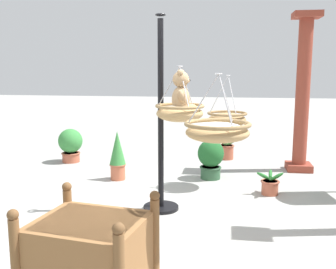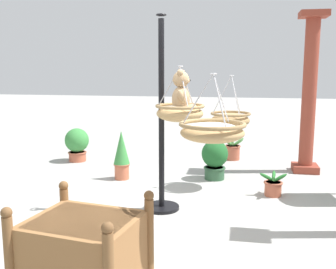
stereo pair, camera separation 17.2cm
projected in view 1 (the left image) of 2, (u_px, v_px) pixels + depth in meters
ground_plane at (160, 216)px, 4.75m from camera, size 40.00×40.00×0.00m
display_pole_central at (161, 152)px, 4.88m from camera, size 0.44×0.44×2.37m
hanging_basket_with_teddy at (180, 112)px, 4.61m from camera, size 0.57×0.57×0.64m
teddy_bear at (182, 94)px, 4.57m from camera, size 0.33×0.29×0.48m
hanging_basket_left_high at (227, 119)px, 5.76m from camera, size 0.58×0.58×0.75m
hanging_basket_right_low at (217, 131)px, 3.39m from camera, size 0.57×0.57×0.58m
greenhouse_pillar_left at (302, 96)px, 6.68m from camera, size 0.44×0.44×2.65m
wooden_planter_box at (90, 250)px, 3.22m from camera, size 0.95×1.04×0.72m
potted_plant_fern_front at (118, 155)px, 6.26m from camera, size 0.26×0.26×0.78m
potted_plant_flowering_red at (211, 158)px, 6.32m from camera, size 0.42×0.42×0.63m
potted_plant_tall_leafy at (226, 150)px, 7.72m from camera, size 0.46×0.43×0.44m
potted_plant_bushy_green at (71, 144)px, 7.45m from camera, size 0.45×0.45×0.63m
potted_plant_small_succulent at (270, 185)px, 5.55m from camera, size 0.40×0.39×0.34m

